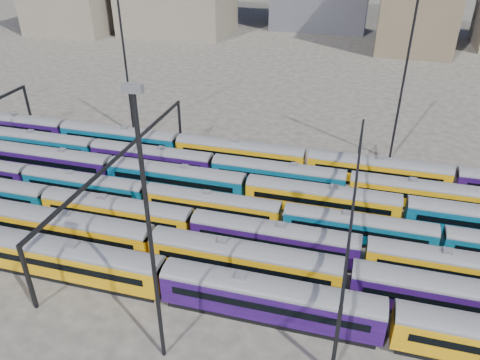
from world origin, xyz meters
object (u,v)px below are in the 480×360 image
(mast_2, at_px, (149,231))
(rake_2, at_px, (274,236))
(rake_1, at_px, (348,276))
(rake_0, at_px, (164,275))

(mast_2, bearing_deg, rake_2, 68.63)
(rake_1, xyz_separation_m, mast_2, (-15.45, -12.00, 11.15))
(mast_2, bearing_deg, rake_0, 112.05)
(rake_1, height_order, mast_2, mast_2)
(rake_1, distance_m, mast_2, 22.52)
(rake_1, height_order, rake_2, rake_1)
(mast_2, bearing_deg, rake_1, 37.84)
(rake_2, distance_m, mast_2, 21.50)
(rake_0, relative_size, mast_2, 5.21)
(rake_0, xyz_separation_m, rake_1, (18.29, 5.00, -0.06))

